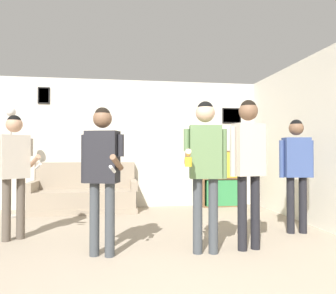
{
  "coord_description": "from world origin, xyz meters",
  "views": [
    {
      "loc": [
        -0.22,
        -2.27,
        1.16
      ],
      "look_at": [
        0.49,
        2.36,
        1.24
      ],
      "focal_mm": 35.0,
      "sensor_mm": 36.0,
      "label": 1
    }
  ],
  "objects_px": {
    "floor_lamp": "(11,151)",
    "person_spectator_near_bookshelf": "(248,156)",
    "drinking_cup": "(214,148)",
    "bookshelf": "(220,179)",
    "person_watcher_holding_cup": "(205,159)",
    "person_player_foreground_center": "(102,165)",
    "person_spectator_far_right": "(296,164)",
    "person_player_foreground_left": "(14,163)",
    "couch": "(85,196)"
  },
  "relations": [
    {
      "from": "person_player_foreground_left",
      "to": "person_spectator_far_right",
      "type": "xyz_separation_m",
      "value": [
        3.91,
        -0.22,
        -0.02
      ]
    },
    {
      "from": "floor_lamp",
      "to": "person_player_foreground_center",
      "type": "distance_m",
      "value": 3.05
    },
    {
      "from": "floor_lamp",
      "to": "couch",
      "type": "bearing_deg",
      "value": 16.37
    },
    {
      "from": "floor_lamp",
      "to": "drinking_cup",
      "type": "relative_size",
      "value": 19.73
    },
    {
      "from": "person_player_foreground_center",
      "to": "drinking_cup",
      "type": "height_order",
      "value": "person_player_foreground_center"
    },
    {
      "from": "couch",
      "to": "person_player_foreground_center",
      "type": "xyz_separation_m",
      "value": [
        0.47,
        -2.88,
        0.72
      ]
    },
    {
      "from": "person_player_foreground_left",
      "to": "drinking_cup",
      "type": "relative_size",
      "value": 16.6
    },
    {
      "from": "bookshelf",
      "to": "person_watcher_holding_cup",
      "type": "height_order",
      "value": "person_watcher_holding_cup"
    },
    {
      "from": "floor_lamp",
      "to": "drinking_cup",
      "type": "xyz_separation_m",
      "value": [
        3.95,
        0.56,
        0.06
      ]
    },
    {
      "from": "person_spectator_near_bookshelf",
      "to": "person_watcher_holding_cup",
      "type": "bearing_deg",
      "value": -173.07
    },
    {
      "from": "floor_lamp",
      "to": "person_player_foreground_left",
      "type": "relative_size",
      "value": 1.19
    },
    {
      "from": "person_watcher_holding_cup",
      "to": "floor_lamp",
      "type": "bearing_deg",
      "value": 138.3
    },
    {
      "from": "floor_lamp",
      "to": "person_spectator_near_bookshelf",
      "type": "distance_m",
      "value": 4.28
    },
    {
      "from": "couch",
      "to": "person_watcher_holding_cup",
      "type": "xyz_separation_m",
      "value": [
        1.64,
        -2.96,
        0.78
      ]
    },
    {
      "from": "person_player_foreground_left",
      "to": "person_player_foreground_center",
      "type": "relative_size",
      "value": 0.99
    },
    {
      "from": "person_player_foreground_left",
      "to": "person_watcher_holding_cup",
      "type": "xyz_separation_m",
      "value": [
        2.36,
        -0.94,
        0.07
      ]
    },
    {
      "from": "person_player_foreground_left",
      "to": "drinking_cup",
      "type": "distance_m",
      "value": 4.06
    },
    {
      "from": "person_player_foreground_center",
      "to": "drinking_cup",
      "type": "xyz_separation_m",
      "value": [
        2.22,
        3.07,
        0.22
      ]
    },
    {
      "from": "person_player_foreground_left",
      "to": "person_watcher_holding_cup",
      "type": "distance_m",
      "value": 2.54
    },
    {
      "from": "person_player_foreground_left",
      "to": "couch",
      "type": "bearing_deg",
      "value": 70.44
    },
    {
      "from": "person_player_foreground_center",
      "to": "person_spectator_far_right",
      "type": "relative_size",
      "value": 1.02
    },
    {
      "from": "person_player_foreground_center",
      "to": "person_watcher_holding_cup",
      "type": "xyz_separation_m",
      "value": [
        1.17,
        -0.08,
        0.06
      ]
    },
    {
      "from": "floor_lamp",
      "to": "person_player_foreground_center",
      "type": "bearing_deg",
      "value": -55.33
    },
    {
      "from": "person_player_foreground_center",
      "to": "person_watcher_holding_cup",
      "type": "relative_size",
      "value": 0.95
    },
    {
      "from": "person_player_foreground_center",
      "to": "person_spectator_near_bookshelf",
      "type": "relative_size",
      "value": 0.93
    },
    {
      "from": "person_player_foreground_center",
      "to": "couch",
      "type": "bearing_deg",
      "value": 99.37
    },
    {
      "from": "bookshelf",
      "to": "person_spectator_near_bookshelf",
      "type": "distance_m",
      "value": 3.19
    },
    {
      "from": "bookshelf",
      "to": "person_watcher_holding_cup",
      "type": "bearing_deg",
      "value": -110.63
    },
    {
      "from": "person_spectator_near_bookshelf",
      "to": "drinking_cup",
      "type": "distance_m",
      "value": 3.12
    },
    {
      "from": "floor_lamp",
      "to": "person_spectator_near_bookshelf",
      "type": "relative_size",
      "value": 1.1
    },
    {
      "from": "couch",
      "to": "person_spectator_near_bookshelf",
      "type": "xyz_separation_m",
      "value": [
        2.19,
        -2.89,
        0.81
      ]
    },
    {
      "from": "floor_lamp",
      "to": "person_spectator_far_right",
      "type": "height_order",
      "value": "floor_lamp"
    },
    {
      "from": "person_player_foreground_left",
      "to": "person_spectator_near_bookshelf",
      "type": "bearing_deg",
      "value": -16.78
    },
    {
      "from": "person_player_foreground_left",
      "to": "person_spectator_far_right",
      "type": "height_order",
      "value": "person_player_foreground_left"
    },
    {
      "from": "couch",
      "to": "bookshelf",
      "type": "relative_size",
      "value": 1.7
    },
    {
      "from": "couch",
      "to": "person_player_foreground_center",
      "type": "height_order",
      "value": "person_player_foreground_center"
    },
    {
      "from": "person_watcher_holding_cup",
      "to": "person_spectator_far_right",
      "type": "bearing_deg",
      "value": 25.11
    },
    {
      "from": "person_watcher_holding_cup",
      "to": "person_spectator_far_right",
      "type": "height_order",
      "value": "person_watcher_holding_cup"
    },
    {
      "from": "person_spectator_far_right",
      "to": "couch",
      "type": "bearing_deg",
      "value": 145.06
    },
    {
      "from": "bookshelf",
      "to": "person_spectator_near_bookshelf",
      "type": "bearing_deg",
      "value": -101.64
    },
    {
      "from": "person_watcher_holding_cup",
      "to": "drinking_cup",
      "type": "relative_size",
      "value": 17.54
    },
    {
      "from": "person_player_foreground_left",
      "to": "person_player_foreground_center",
      "type": "xyz_separation_m",
      "value": [
        1.19,
        -0.87,
        0.01
      ]
    },
    {
      "from": "couch",
      "to": "floor_lamp",
      "type": "height_order",
      "value": "floor_lamp"
    },
    {
      "from": "person_spectator_near_bookshelf",
      "to": "person_spectator_far_right",
      "type": "bearing_deg",
      "value": 33.42
    },
    {
      "from": "couch",
      "to": "drinking_cup",
      "type": "xyz_separation_m",
      "value": [
        2.69,
        0.19,
        0.94
      ]
    },
    {
      "from": "person_spectator_near_bookshelf",
      "to": "bookshelf",
      "type": "bearing_deg",
      "value": 78.36
    },
    {
      "from": "couch",
      "to": "person_spectator_far_right",
      "type": "xyz_separation_m",
      "value": [
        3.19,
        -2.23,
        0.69
      ]
    },
    {
      "from": "person_player_foreground_left",
      "to": "person_spectator_far_right",
      "type": "bearing_deg",
      "value": -3.19
    },
    {
      "from": "person_spectator_near_bookshelf",
      "to": "person_player_foreground_center",
      "type": "bearing_deg",
      "value": 179.61
    },
    {
      "from": "person_player_foreground_center",
      "to": "person_spectator_far_right",
      "type": "height_order",
      "value": "person_player_foreground_center"
    }
  ]
}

